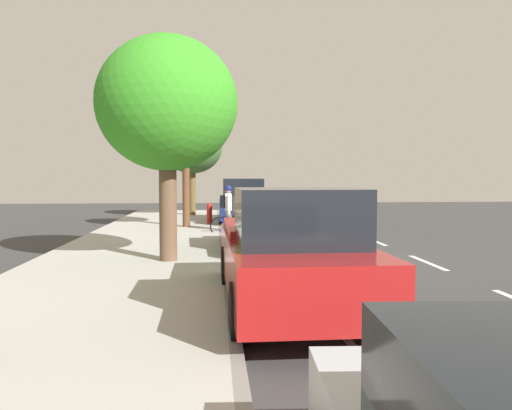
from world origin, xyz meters
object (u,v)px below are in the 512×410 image
cyclist_with_backpack (227,204)px  fire_hydrant (209,213)px  parked_sedan_black_second (264,226)px  bicycle_at_curb (234,226)px  parked_pickup_red_mid (290,254)px  street_tree_far_end (167,105)px  street_tree_mid_block (186,138)px  parked_suv_dark_blue_nearest (244,201)px  street_tree_near_cyclist (192,148)px

cyclist_with_backpack → fire_hydrant: 2.96m
parked_sedan_black_second → cyclist_with_backpack: (0.88, -4.70, 0.34)m
bicycle_at_curb → fire_hydrant: fire_hydrant is taller
parked_sedan_black_second → parked_pickup_red_mid: size_ratio=0.84×
street_tree_far_end → bicycle_at_curb: bearing=-106.3°
parked_sedan_black_second → street_tree_mid_block: 7.32m
parked_suv_dark_blue_nearest → fire_hydrant: 1.94m
parked_suv_dark_blue_nearest → street_tree_mid_block: bearing=45.4°
street_tree_near_cyclist → street_tree_mid_block: 6.10m
parked_pickup_red_mid → fire_hydrant: 13.75m
parked_pickup_red_mid → street_tree_far_end: size_ratio=1.02×
bicycle_at_curb → parked_sedan_black_second: bearing=98.8°
parked_pickup_red_mid → bicycle_at_curb: size_ratio=3.11×
parked_sedan_black_second → street_tree_near_cyclist: 12.94m
fire_hydrant → street_tree_near_cyclist: bearing=-79.7°
parked_sedan_black_second → fire_hydrant: bearing=-78.3°
parked_sedan_black_second → cyclist_with_backpack: size_ratio=2.52×
bicycle_at_curb → street_tree_far_end: 7.19m
parked_pickup_red_mid → cyclist_with_backpack: (0.69, -10.84, 0.19)m
street_tree_far_end → parked_suv_dark_blue_nearest: bearing=-102.7°
street_tree_mid_block → street_tree_far_end: 8.14m
street_tree_far_end → parked_pickup_red_mid: bearing=117.5°
cyclist_with_backpack → street_tree_mid_block: 3.33m
cyclist_with_backpack → street_tree_far_end: 7.23m
street_tree_mid_block → street_tree_far_end: bearing=90.0°
parked_sedan_black_second → parked_pickup_red_mid: 6.14m
parked_pickup_red_mid → cyclist_with_backpack: bearing=-86.4°
parked_sedan_black_second → bicycle_at_curb: (0.66, -4.25, -0.39)m
bicycle_at_curb → parked_pickup_red_mid: bearing=92.6°
cyclist_with_backpack → fire_hydrant: size_ratio=2.12×
parked_suv_dark_blue_nearest → parked_pickup_red_mid: (0.12, 14.84, -0.13)m
parked_suv_dark_blue_nearest → cyclist_with_backpack: 4.08m
parked_suv_dark_blue_nearest → parked_pickup_red_mid: size_ratio=0.90×
street_tree_far_end → street_tree_near_cyclist: bearing=-90.0°
street_tree_near_cyclist → street_tree_far_end: 14.24m
cyclist_with_backpack → street_tree_near_cyclist: size_ratio=0.38×
parked_pickup_red_mid → fire_hydrant: size_ratio=6.35×
bicycle_at_curb → fire_hydrant: size_ratio=2.04×
parked_pickup_red_mid → parked_suv_dark_blue_nearest: bearing=-90.5°
street_tree_near_cyclist → street_tree_far_end: street_tree_far_end is taller
street_tree_mid_block → cyclist_with_backpack: bearing=134.2°
parked_suv_dark_blue_nearest → bicycle_at_curb: parked_suv_dark_blue_nearest is taller
parked_sedan_black_second → bicycle_at_curb: 4.32m
street_tree_far_end → parked_sedan_black_second: bearing=-143.1°
street_tree_near_cyclist → street_tree_far_end: (0.00, 14.24, 0.26)m
bicycle_at_curb → street_tree_mid_block: size_ratio=0.38×
parked_pickup_red_mid → bicycle_at_curb: bearing=-87.4°
parked_suv_dark_blue_nearest → street_tree_near_cyclist: bearing=-57.4°
street_tree_near_cyclist → parked_suv_dark_blue_nearest: bearing=122.6°
parked_suv_dark_blue_nearest → street_tree_far_end: bearing=77.3°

